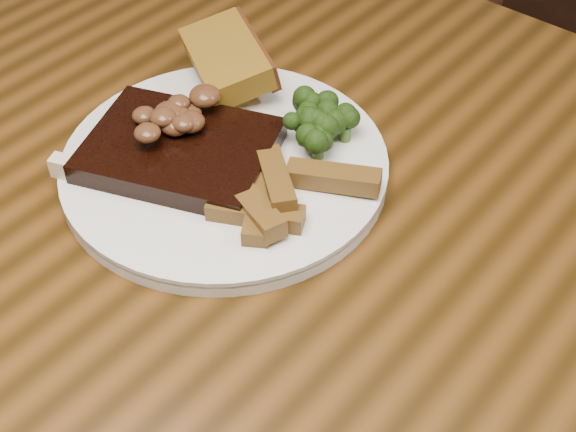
# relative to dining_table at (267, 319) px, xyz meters

# --- Properties ---
(dining_table) EXTENTS (1.60, 0.90, 0.75)m
(dining_table) POSITION_rel_dining_table_xyz_m (0.00, 0.00, 0.00)
(dining_table) COLOR #4D2D0F
(dining_table) RESTS_ON ground
(plate) EXTENTS (0.31, 0.31, 0.01)m
(plate) POSITION_rel_dining_table_xyz_m (-0.09, 0.05, 0.10)
(plate) COLOR white
(plate) RESTS_ON dining_table
(steak) EXTENTS (0.19, 0.17, 0.02)m
(steak) POSITION_rel_dining_table_xyz_m (-0.11, 0.02, 0.12)
(steak) COLOR black
(steak) RESTS_ON plate
(steak_bone) EXTENTS (0.14, 0.07, 0.02)m
(steak_bone) POSITION_rel_dining_table_xyz_m (-0.11, -0.03, 0.11)
(steak_bone) COLOR beige
(steak_bone) RESTS_ON plate
(mushroom_pile) EXTENTS (0.08, 0.08, 0.03)m
(mushroom_pile) POSITION_rel_dining_table_xyz_m (-0.12, 0.03, 0.14)
(mushroom_pile) COLOR #532F1A
(mushroom_pile) RESTS_ON steak
(garlic_bread) EXTENTS (0.13, 0.11, 0.02)m
(garlic_bread) POSITION_rel_dining_table_xyz_m (-0.16, 0.13, 0.12)
(garlic_bread) COLOR #9B6E1C
(garlic_bread) RESTS_ON plate
(potato_wedges) EXTENTS (0.10, 0.10, 0.02)m
(potato_wedges) POSITION_rel_dining_table_xyz_m (-0.01, 0.04, 0.12)
(potato_wedges) COLOR brown
(potato_wedges) RESTS_ON plate
(broccoli_cluster) EXTENTS (0.06, 0.06, 0.04)m
(broccoli_cluster) POSITION_rel_dining_table_xyz_m (-0.03, 0.11, 0.12)
(broccoli_cluster) COLOR #213B0D
(broccoli_cluster) RESTS_ON plate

